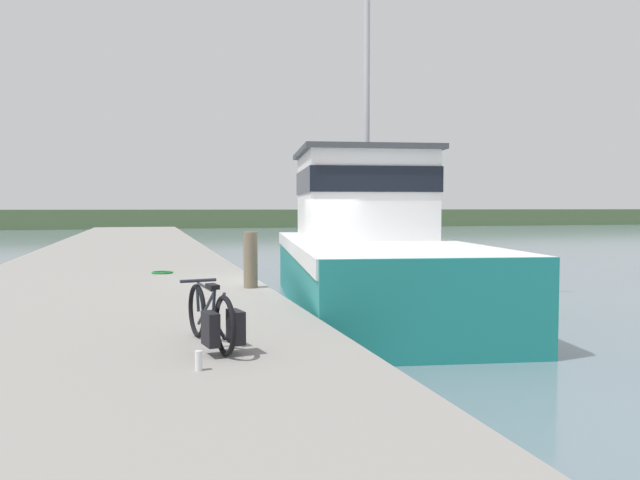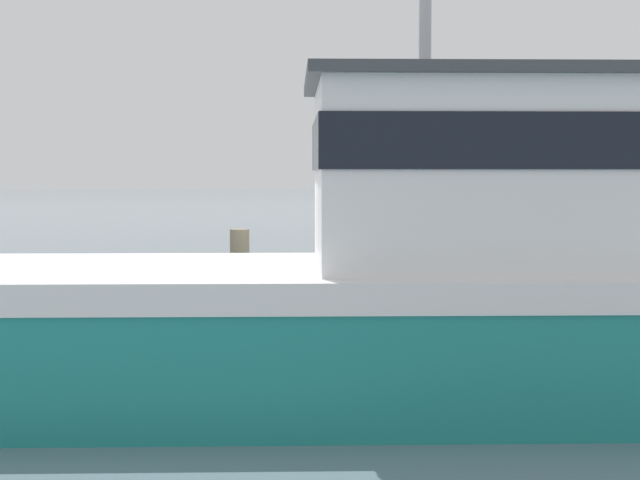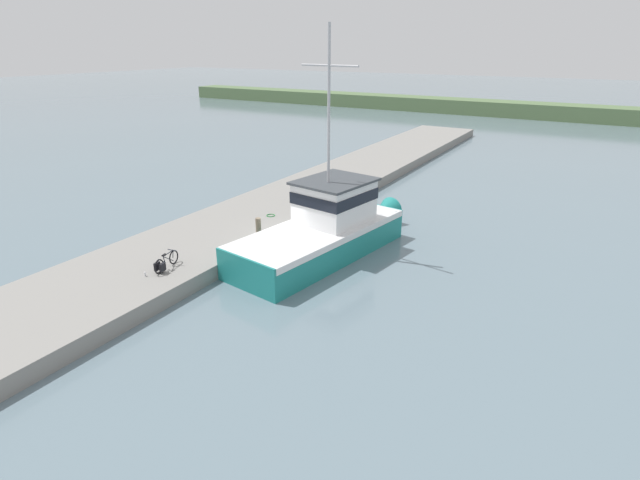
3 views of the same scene
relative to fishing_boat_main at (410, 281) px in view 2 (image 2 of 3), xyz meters
The scene contains 5 objects.
ground_plane 2.39m from the fishing_boat_main, 158.14° to the right, with size 320.00×320.00×0.00m, color slate.
dock_pier 5.93m from the fishing_boat_main, behind, with size 6.26×80.00×0.74m, color gray.
fishing_boat_main is the anchor object (origin of this frame).
mooring_post 3.45m from the fishing_boat_main, 151.78° to the right, with size 0.28×0.28×1.10m, color #756651.
hose_coil 4.97m from the fishing_boat_main, 160.63° to the left, with size 0.50×0.50×0.04m, color #197A2D.
Camera 2 is at (12.52, -2.30, 2.60)m, focal length 55.00 mm.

